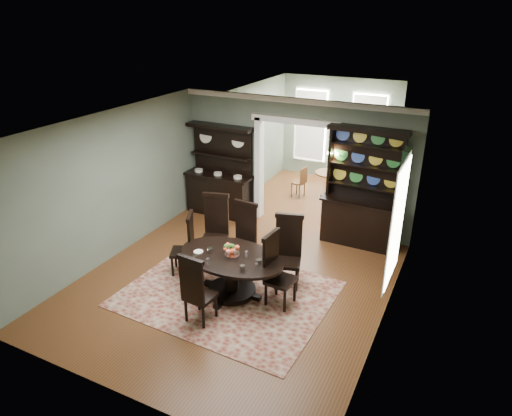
{
  "coord_description": "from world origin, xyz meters",
  "views": [
    {
      "loc": [
        3.61,
        -6.34,
        4.79
      ],
      "look_at": [
        0.2,
        0.6,
        1.37
      ],
      "focal_mm": 32.0,
      "sensor_mm": 36.0,
      "label": 1
    }
  ],
  "objects_px": {
    "welsh_dresser": "(361,203)",
    "parlor_table": "(329,181)",
    "sideboard": "(220,184)",
    "dining_table": "(231,267)"
  },
  "relations": [
    {
      "from": "sideboard",
      "to": "welsh_dresser",
      "type": "relative_size",
      "value": 0.87
    },
    {
      "from": "sideboard",
      "to": "welsh_dresser",
      "type": "distance_m",
      "value": 3.52
    },
    {
      "from": "parlor_table",
      "to": "dining_table",
      "type": "bearing_deg",
      "value": -91.27
    },
    {
      "from": "dining_table",
      "to": "sideboard",
      "type": "relative_size",
      "value": 0.92
    },
    {
      "from": "parlor_table",
      "to": "sideboard",
      "type": "bearing_deg",
      "value": -132.88
    },
    {
      "from": "dining_table",
      "to": "welsh_dresser",
      "type": "distance_m",
      "value": 3.37
    },
    {
      "from": "dining_table",
      "to": "parlor_table",
      "type": "distance_m",
      "value": 5.25
    },
    {
      "from": "sideboard",
      "to": "parlor_table",
      "type": "distance_m",
      "value": 3.09
    },
    {
      "from": "welsh_dresser",
      "to": "sideboard",
      "type": "bearing_deg",
      "value": -179.4
    },
    {
      "from": "welsh_dresser",
      "to": "parlor_table",
      "type": "height_order",
      "value": "welsh_dresser"
    }
  ]
}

